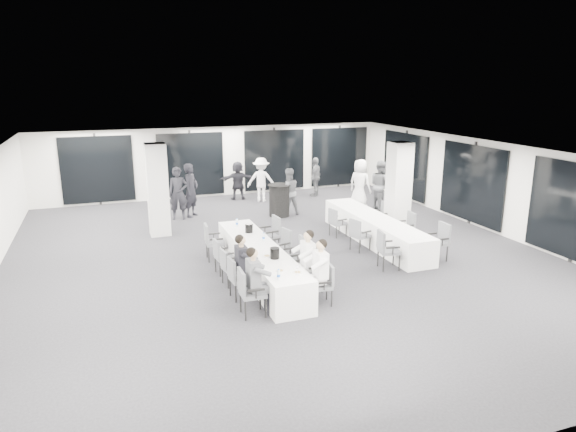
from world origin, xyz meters
The scene contains 43 objects.
room centered at (0.89, 1.11, 1.39)m, with size 14.04×16.04×2.84m.
column_left centered at (-2.80, 3.20, 1.40)m, with size 0.60×0.60×2.80m, color silver.
column_right centered at (4.20, 1.00, 1.40)m, with size 0.60×0.60×2.80m, color silver.
banquet_table_main centered at (-0.93, -1.20, 0.38)m, with size 0.90×5.00×0.75m, color white.
banquet_table_side centered at (3.01, 0.28, 0.38)m, with size 0.90×5.00×0.75m, color white.
cocktail_table centered at (1.37, 4.04, 0.56)m, with size 0.80×0.80×1.11m.
chair_main_left_near centered at (-1.77, -3.18, 0.56)m, with size 0.51×0.57×0.99m.
chair_main_left_second centered at (-1.76, -2.28, 0.52)m, with size 0.50×0.55×0.92m.
chair_main_left_mid centered at (-1.75, -1.49, 0.49)m, with size 0.48×0.52×0.86m.
chair_main_left_fourth centered at (-1.76, -0.72, 0.50)m, with size 0.48×0.52×0.88m.
chair_main_left_far centered at (-1.76, 0.38, 0.55)m, with size 0.52×0.57×0.97m.
chair_main_right_near centered at (-0.10, -3.16, 0.49)m, with size 0.49×0.53×0.87m.
chair_main_right_second centered at (-0.09, -2.43, 0.59)m, with size 0.63×0.66×1.03m.
chair_main_right_mid centered at (-0.09, -1.54, 0.57)m, with size 0.51×0.57×0.99m.
chair_main_right_fourth centered at (-0.10, -0.48, 0.51)m, with size 0.54×0.57×0.89m.
chair_main_right_far centered at (-0.09, 0.45, 0.57)m, with size 0.54×0.60×1.00m.
chair_side_left_near centered at (2.18, -1.78, 0.56)m, with size 0.57×0.61×0.98m.
chair_side_left_mid centered at (2.18, -0.29, 0.52)m, with size 0.56×0.58×0.91m.
chair_side_left_far centered at (2.19, 1.16, 0.49)m, with size 0.51×0.54×0.86m.
chair_side_right_near centered at (3.85, -1.65, 0.56)m, with size 0.50×0.57×0.99m.
chair_side_right_mid centered at (3.84, -0.13, 0.52)m, with size 0.50×0.55×0.92m.
chair_side_right_far centered at (3.84, 1.31, 0.51)m, with size 0.47×0.52×0.89m.
seated_guest_a centered at (-1.60, -3.18, 0.81)m, with size 0.50×0.38×1.44m.
seated_guest_b centered at (-1.60, -2.27, 0.81)m, with size 0.50×0.38×1.44m.
seated_guest_c centered at (-0.26, -3.15, 0.81)m, with size 0.50×0.38×1.44m.
seated_guest_d centered at (-0.26, -2.45, 0.81)m, with size 0.50×0.38×1.44m.
standing_guest_a centered at (-1.51, 5.03, 1.05)m, with size 0.77×0.62×2.10m, color black.
standing_guest_b centered at (1.73, 4.12, 0.93)m, with size 0.90×0.55×1.87m, color #53555A.
standing_guest_c centered at (1.44, 6.41, 0.97)m, with size 1.25×0.64×1.94m, color white.
standing_guest_d centered at (3.81, 6.59, 0.90)m, with size 1.05×0.59×1.79m, color #53555A.
standing_guest_e centered at (4.59, 4.23, 1.02)m, with size 0.98×0.60×2.03m, color white.
standing_guest_f centered at (0.66, 7.03, 0.87)m, with size 1.59×0.61×1.73m, color black.
standing_guest_g centered at (-1.98, 4.81, 1.01)m, with size 0.74×0.60×2.03m, color black.
standing_guest_h centered at (5.13, 3.66, 1.02)m, with size 0.99×0.60×2.05m, color #53555A.
ice_bucket_near centered at (-0.85, -2.10, 0.87)m, with size 0.21×0.21×0.24m, color black.
ice_bucket_far centered at (-0.84, 0.05, 0.87)m, with size 0.21×0.21×0.23m, color black.
water_bottle_a centered at (-1.18, -3.31, 0.85)m, with size 0.07×0.07×0.21m, color silver.
water_bottle_b centered at (-0.70, -0.78, 0.85)m, with size 0.06×0.06×0.20m, color silver.
water_bottle_c centered at (-1.00, 0.70, 0.85)m, with size 0.07×0.07×0.21m, color silver.
plate_a centered at (-1.00, -2.89, 0.76)m, with size 0.19×0.19×0.03m.
plate_b centered at (-0.69, -3.10, 0.76)m, with size 0.21×0.21×0.03m.
plate_c centered at (-0.98, -1.91, 0.76)m, with size 0.22×0.22×0.03m.
wine_glass centered at (-0.74, -3.21, 0.91)m, with size 0.08×0.08×0.21m.
Camera 1 is at (-4.26, -12.36, 4.60)m, focal length 32.00 mm.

